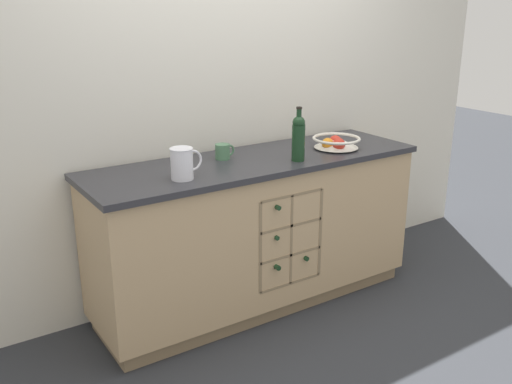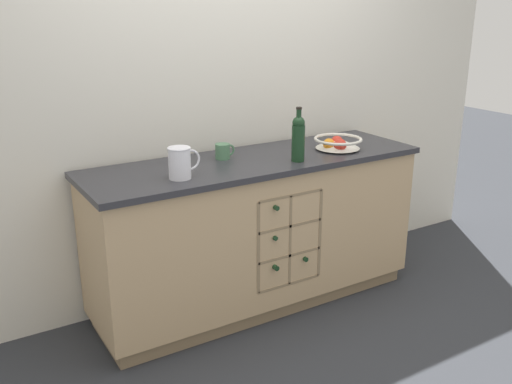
{
  "view_description": "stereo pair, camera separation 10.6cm",
  "coord_description": "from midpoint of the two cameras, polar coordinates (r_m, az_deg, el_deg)",
  "views": [
    {
      "loc": [
        -1.77,
        -2.69,
        1.8
      ],
      "look_at": [
        0.0,
        0.0,
        0.73
      ],
      "focal_mm": 40.0,
      "sensor_mm": 36.0,
      "label": 1
    },
    {
      "loc": [
        -1.68,
        -2.75,
        1.8
      ],
      "look_at": [
        0.0,
        0.0,
        0.73
      ],
      "focal_mm": 40.0,
      "sensor_mm": 36.0,
      "label": 2
    }
  ],
  "objects": [
    {
      "name": "kitchen_island",
      "position": [
        3.48,
        0.9,
        -3.98
      ],
      "size": [
        2.05,
        0.63,
        0.93
      ],
      "color": "#8B7354",
      "rests_on": "ground_plane"
    },
    {
      "name": "ground_plane",
      "position": [
        3.69,
        0.84,
        -10.79
      ],
      "size": [
        14.0,
        14.0,
        0.0
      ],
      "primitive_type": "plane",
      "color": "#2D3035"
    },
    {
      "name": "standing_wine_bottle",
      "position": [
        3.27,
        5.19,
        5.48
      ],
      "size": [
        0.08,
        0.08,
        0.31
      ],
      "color": "#19381E",
      "rests_on": "kitchen_island"
    },
    {
      "name": "ceramic_mug",
      "position": [
        3.33,
        -2.4,
        4.09
      ],
      "size": [
        0.12,
        0.09,
        0.09
      ],
      "color": "#4C7A56",
      "rests_on": "kitchen_island"
    },
    {
      "name": "back_wall",
      "position": [
        3.56,
        -2.18,
        9.95
      ],
      "size": [
        4.41,
        0.06,
        2.55
      ],
      "primitive_type": "cube",
      "color": "silver",
      "rests_on": "ground_plane"
    },
    {
      "name": "white_pitcher",
      "position": [
        2.95,
        -6.57,
        2.99
      ],
      "size": [
        0.18,
        0.12,
        0.17
      ],
      "color": "white",
      "rests_on": "kitchen_island"
    },
    {
      "name": "fruit_bowl",
      "position": [
        3.58,
        9.0,
        4.93
      ],
      "size": [
        0.3,
        0.3,
        0.08
      ],
      "color": "silver",
      "rests_on": "kitchen_island"
    }
  ]
}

